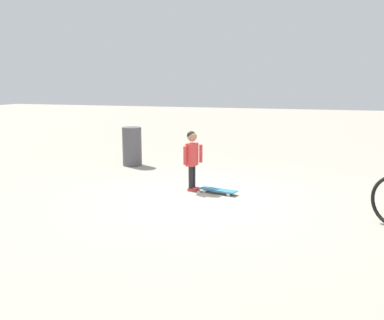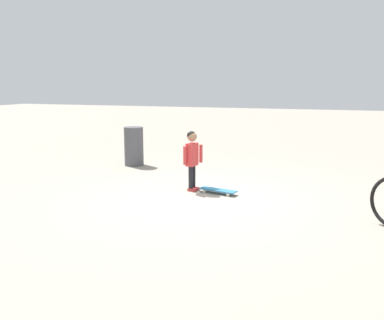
{
  "view_description": "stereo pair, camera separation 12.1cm",
  "coord_description": "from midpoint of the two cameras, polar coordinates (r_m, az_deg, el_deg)",
  "views": [
    {
      "loc": [
        -6.42,
        -1.95,
        1.89
      ],
      "look_at": [
        0.5,
        0.33,
        0.55
      ],
      "focal_mm": 39.43,
      "sensor_mm": 36.0,
      "label": 1
    },
    {
      "loc": [
        -6.38,
        -2.06,
        1.89
      ],
      "look_at": [
        0.5,
        0.33,
        0.55
      ],
      "focal_mm": 39.43,
      "sensor_mm": 36.0,
      "label": 2
    }
  ],
  "objects": [
    {
      "name": "ground_plane",
      "position": [
        6.97,
        0.75,
        -5.32
      ],
      "size": [
        50.0,
        50.0,
        0.0
      ],
      "primitive_type": "plane",
      "color": "#9E9384"
    },
    {
      "name": "child_person",
      "position": [
        7.39,
        -0.46,
        0.81
      ],
      "size": [
        0.35,
        0.26,
        1.06
      ],
      "color": "black",
      "rests_on": "ground"
    },
    {
      "name": "skateboard",
      "position": [
        7.31,
        3.1,
        -4.1
      ],
      "size": [
        0.33,
        0.69,
        0.07
      ],
      "color": "teal",
      "rests_on": "ground"
    },
    {
      "name": "trash_bin",
      "position": [
        9.81,
        -8.46,
        1.83
      ],
      "size": [
        0.44,
        0.44,
        0.89
      ],
      "primitive_type": "cylinder",
      "color": "#4C4C51",
      "rests_on": "ground"
    }
  ]
}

